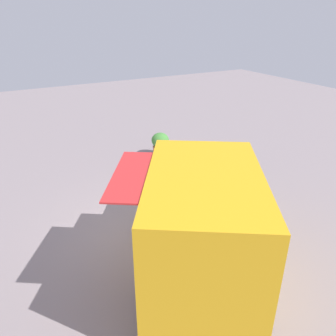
# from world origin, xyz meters

# --- Properties ---
(ground_plane) EXTENTS (40.00, 40.00, 0.00)m
(ground_plane) POSITION_xyz_m (0.00, 0.00, 0.00)
(ground_plane) COLOR gray
(food_truck) EXTENTS (4.35, 5.04, 2.57)m
(food_truck) POSITION_xyz_m (-0.45, 1.82, 1.21)
(food_truck) COLOR gold
(food_truck) RESTS_ON ground_plane
(person_customer) EXTENTS (0.78, 0.66, 0.88)m
(person_customer) POSITION_xyz_m (-4.71, -1.76, 0.34)
(person_customer) COLOR navy
(person_customer) RESTS_ON ground_plane
(planter_flowering_near) EXTENTS (0.68, 0.68, 0.93)m
(planter_flowering_near) POSITION_xyz_m (-2.62, -4.22, 0.49)
(planter_flowering_near) COLOR #C26D41
(planter_flowering_near) RESTS_ON ground_plane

